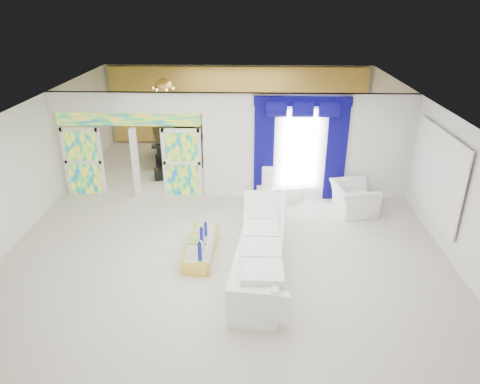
{
  "coord_description": "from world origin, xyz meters",
  "views": [
    {
      "loc": [
        0.59,
        -10.68,
        5.4
      ],
      "look_at": [
        0.3,
        -1.2,
        1.1
      ],
      "focal_mm": 32.8,
      "sensor_mm": 36.0,
      "label": 1
    }
  ],
  "objects_px": {
    "coffee_table": "(202,248)",
    "console_table": "(278,193)",
    "grand_piano": "(177,147)",
    "white_sofa": "(262,248)",
    "armchair": "(353,198)"
  },
  "relations": [
    {
      "from": "coffee_table",
      "to": "console_table",
      "type": "relative_size",
      "value": 1.35
    },
    {
      "from": "grand_piano",
      "to": "coffee_table",
      "type": "bearing_deg",
      "value": -91.82
    },
    {
      "from": "white_sofa",
      "to": "console_table",
      "type": "height_order",
      "value": "white_sofa"
    },
    {
      "from": "console_table",
      "to": "coffee_table",
      "type": "bearing_deg",
      "value": -122.01
    },
    {
      "from": "white_sofa",
      "to": "grand_piano",
      "type": "distance_m",
      "value": 7.06
    },
    {
      "from": "coffee_table",
      "to": "grand_piano",
      "type": "relative_size",
      "value": 0.84
    },
    {
      "from": "white_sofa",
      "to": "grand_piano",
      "type": "xyz_separation_m",
      "value": [
        -2.89,
        6.44,
        0.1
      ]
    },
    {
      "from": "console_table",
      "to": "grand_piano",
      "type": "relative_size",
      "value": 0.62
    },
    {
      "from": "coffee_table",
      "to": "console_table",
      "type": "distance_m",
      "value": 3.53
    },
    {
      "from": "white_sofa",
      "to": "armchair",
      "type": "xyz_separation_m",
      "value": [
        2.5,
        2.63,
        -0.01
      ]
    },
    {
      "from": "armchair",
      "to": "grand_piano",
      "type": "height_order",
      "value": "grand_piano"
    },
    {
      "from": "armchair",
      "to": "white_sofa",
      "type": "bearing_deg",
      "value": 127.41
    },
    {
      "from": "coffee_table",
      "to": "console_table",
      "type": "xyz_separation_m",
      "value": [
        1.87,
        2.99,
        0.02
      ]
    },
    {
      "from": "coffee_table",
      "to": "grand_piano",
      "type": "height_order",
      "value": "grand_piano"
    },
    {
      "from": "white_sofa",
      "to": "armchair",
      "type": "bearing_deg",
      "value": 52.21
    }
  ]
}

